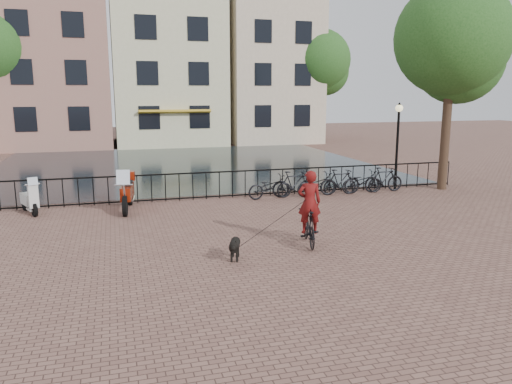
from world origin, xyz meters
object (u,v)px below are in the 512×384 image
object	(u,v)px
motorcycle	(127,188)
scooter	(28,194)
dog	(235,248)
cyclist	(309,212)
lamp_post	(398,132)

from	to	relation	value
motorcycle	scooter	distance (m)	3.15
dog	motorcycle	bearing A→B (deg)	129.04
scooter	dog	bearing A→B (deg)	-72.71
cyclist	motorcycle	world-z (taller)	cyclist
lamp_post	motorcycle	distance (m)	10.72
motorcycle	scooter	bearing A→B (deg)	179.43
dog	cyclist	bearing A→B (deg)	33.92
lamp_post	motorcycle	world-z (taller)	lamp_post
cyclist	dog	bearing A→B (deg)	28.38
lamp_post	scooter	distance (m)	13.81
dog	motorcycle	xyz separation A→B (m)	(-2.29, 5.89, 0.49)
lamp_post	cyclist	world-z (taller)	lamp_post
dog	scooter	bearing A→B (deg)	148.32
dog	scooter	size ratio (longest dim) A/B	0.61
motorcycle	cyclist	bearing A→B (deg)	-42.59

